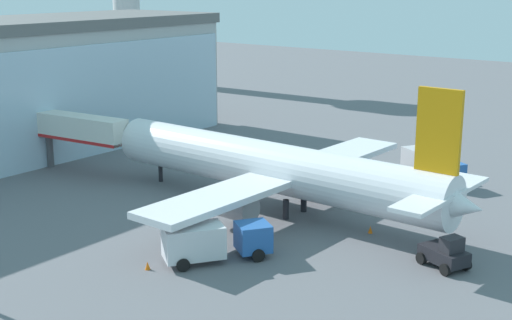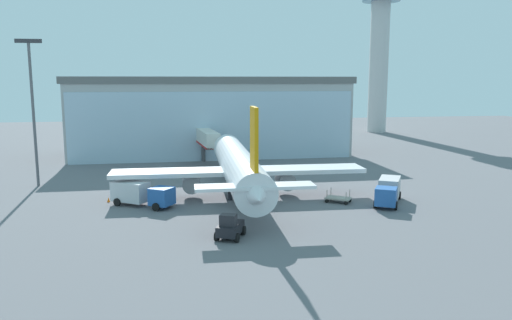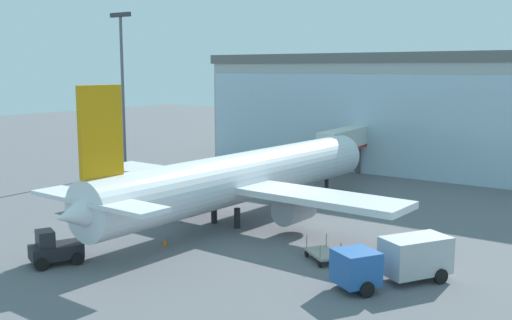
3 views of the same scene
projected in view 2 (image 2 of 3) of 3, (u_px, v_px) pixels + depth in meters
ground at (240, 204)px, 56.24m from camera, size 240.00×240.00×0.00m
terminal_building at (211, 116)px, 92.97m from camera, size 50.69×16.66×14.40m
jet_bridge at (207, 139)px, 81.06m from camera, size 3.33×11.33×5.74m
control_tower at (380, 42)px, 129.95m from camera, size 10.15×10.15×38.35m
apron_light_mast at (32, 101)px, 64.13m from camera, size 3.20×0.40×18.98m
airplane at (238, 167)px, 59.85m from camera, size 29.91×35.71×11.51m
catering_truck at (140, 193)px, 55.27m from camera, size 7.28×5.92×2.65m
fuel_truck at (388, 190)px, 56.67m from camera, size 5.53×7.43×2.65m
baggage_cart at (338, 198)px, 56.98m from camera, size 3.20×2.95×1.50m
pushback_tug at (230, 227)px, 44.16m from camera, size 3.17×3.65×2.30m
safety_cone_nose at (249, 213)px, 51.66m from camera, size 0.36×0.36×0.55m
safety_cone_wingtip at (109, 200)px, 57.26m from camera, size 0.36×0.36×0.55m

